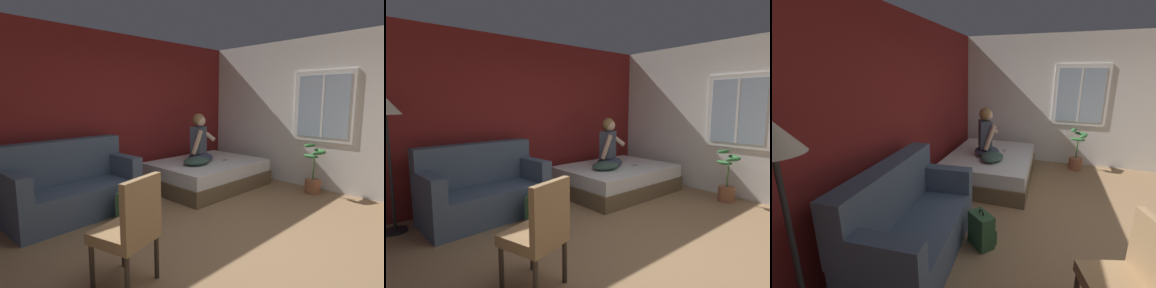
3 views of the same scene
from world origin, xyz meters
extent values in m
plane|color=#93704C|center=(0.00, 0.00, 0.00)|extent=(40.00, 40.00, 0.00)
cube|color=maroon|center=(0.00, 2.88, 1.35)|extent=(10.55, 0.16, 2.70)
cube|color=silver|center=(2.85, 0.00, 1.35)|extent=(0.16, 7.01, 2.70)
cube|color=white|center=(2.76, 0.40, 1.49)|extent=(0.02, 1.04, 1.24)
cube|color=#9EB2C6|center=(2.74, 0.40, 1.49)|extent=(0.01, 0.88, 1.08)
cube|color=white|center=(2.74, 0.40, 1.49)|extent=(0.01, 0.04, 1.08)
cube|color=brown|center=(1.46, 1.93, 0.13)|extent=(2.04, 1.49, 0.26)
cube|color=white|center=(1.46, 1.93, 0.37)|extent=(1.97, 1.45, 0.22)
cube|color=#47566B|center=(-0.92, 2.18, 0.22)|extent=(1.75, 0.92, 0.44)
cube|color=#47566B|center=(-0.94, 2.48, 0.74)|extent=(1.71, 0.36, 0.60)
cube|color=#47566B|center=(-1.67, 2.13, 0.60)|extent=(0.24, 0.81, 0.32)
cube|color=#47566B|center=(-0.16, 2.24, 0.60)|extent=(0.24, 0.81, 0.32)
cube|color=#9E7A51|center=(-1.25, 0.39, 0.45)|extent=(0.57, 0.57, 0.10)
cube|color=#9E7A51|center=(-1.19, 0.19, 0.74)|extent=(0.46, 0.19, 0.48)
ellipsoid|color=#383D51|center=(1.33, 1.98, 0.56)|extent=(0.65, 0.61, 0.16)
cube|color=#3F4756|center=(1.32, 2.02, 0.88)|extent=(0.38, 0.31, 0.48)
cylinder|color=#DBB293|center=(1.15, 1.89, 0.86)|extent=(0.16, 0.23, 0.44)
cylinder|color=#DBB293|center=(1.51, 2.01, 0.98)|extent=(0.22, 0.37, 0.29)
sphere|color=#DBB293|center=(1.33, 2.00, 1.23)|extent=(0.21, 0.21, 0.21)
ellipsoid|color=olive|center=(1.32, 2.02, 1.24)|extent=(0.30, 0.29, 0.23)
cube|color=#2D5133|center=(-0.52, 1.59, 0.20)|extent=(0.33, 0.34, 0.40)
cube|color=#2D5133|center=(-0.43, 1.52, 0.11)|extent=(0.20, 0.21, 0.18)
torus|color=black|center=(-0.52, 1.59, 0.42)|extent=(0.07, 0.08, 0.09)
ellipsoid|color=#385147|center=(1.07, 1.82, 0.55)|extent=(0.54, 0.44, 0.14)
cube|color=#B7B7BC|center=(1.72, 1.73, 0.48)|extent=(0.15, 0.10, 0.01)
cylinder|color=black|center=(-2.01, 2.48, 0.76)|extent=(0.04, 0.04, 1.45)
cylinder|color=#995B3D|center=(2.46, 0.37, 0.12)|extent=(0.26, 0.26, 0.24)
cylinder|color=#426033|center=(2.46, 0.37, 0.42)|extent=(0.03, 0.03, 0.36)
ellipsoid|color=#2D6B33|center=(2.36, 0.39, 0.66)|extent=(0.15, 0.29, 0.06)
ellipsoid|color=#2D6B33|center=(2.55, 0.32, 0.74)|extent=(0.22, 0.29, 0.06)
ellipsoid|color=#2D6B33|center=(2.48, 0.47, 0.82)|extent=(0.29, 0.15, 0.06)
ellipsoid|color=#2D6B33|center=(2.42, 0.28, 0.72)|extent=(0.30, 0.21, 0.06)
camera|label=1|loc=(-2.53, -1.77, 1.60)|focal=28.00mm
camera|label=2|loc=(-2.53, -1.77, 1.60)|focal=28.00mm
camera|label=3|loc=(-3.01, 0.96, 1.94)|focal=24.00mm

